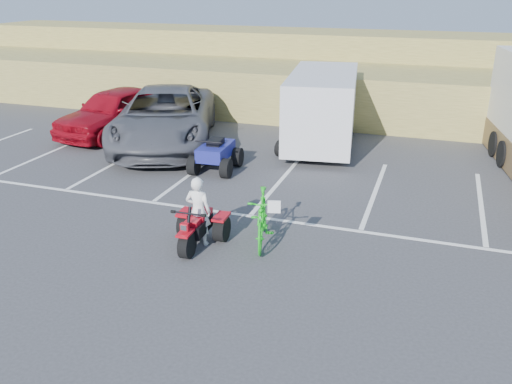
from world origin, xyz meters
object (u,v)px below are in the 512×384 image
(rider, at_px, (198,211))
(quad_atv_green, at_px, (301,155))
(red_car, at_px, (115,111))
(green_dirt_bike, at_px, (262,218))
(cargo_trailer, at_px, (322,107))
(quad_atv_blue, at_px, (216,170))
(grey_pickup, at_px, (165,117))
(red_trike_atv, at_px, (197,246))

(rider, relative_size, quad_atv_green, 1.01)
(red_car, distance_m, quad_atv_green, 7.29)
(green_dirt_bike, height_order, cargo_trailer, cargo_trailer)
(rider, bearing_deg, cargo_trailer, -98.26)
(rider, xyz_separation_m, red_car, (-6.74, 7.35, 0.08))
(green_dirt_bike, bearing_deg, quad_atv_blue, 109.90)
(green_dirt_bike, distance_m, cargo_trailer, 7.86)
(grey_pickup, distance_m, quad_atv_blue, 3.56)
(red_trike_atv, xyz_separation_m, quad_atv_blue, (-1.56, 4.80, 0.00))
(red_trike_atv, height_order, quad_atv_blue, quad_atv_blue)
(rider, bearing_deg, quad_atv_green, -96.32)
(rider, relative_size, grey_pickup, 0.22)
(green_dirt_bike, relative_size, grey_pickup, 0.28)
(red_trike_atv, xyz_separation_m, cargo_trailer, (0.86, 8.47, 1.36))
(rider, distance_m, quad_atv_green, 7.08)
(rider, height_order, red_car, red_car)
(red_car, xyz_separation_m, cargo_trailer, (7.61, 0.96, 0.50))
(grey_pickup, relative_size, quad_atv_blue, 4.14)
(rider, bearing_deg, green_dirt_bike, -160.91)
(red_trike_atv, xyz_separation_m, quad_atv_green, (0.48, 7.17, 0.00))
(red_trike_atv, relative_size, cargo_trailer, 0.27)
(quad_atv_blue, distance_m, quad_atv_green, 3.13)
(grey_pickup, distance_m, cargo_trailer, 5.44)
(grey_pickup, xyz_separation_m, red_car, (-2.43, 0.66, -0.11))
(red_trike_atv, height_order, rider, rider)
(quad_atv_blue, bearing_deg, quad_atv_green, 45.82)
(red_trike_atv, distance_m, quad_atv_blue, 5.05)
(cargo_trailer, distance_m, quad_atv_green, 1.91)
(green_dirt_bike, xyz_separation_m, cargo_trailer, (-0.42, 7.82, 0.77))
(red_car, relative_size, quad_atv_blue, 2.99)
(rider, distance_m, green_dirt_bike, 1.39)
(red_trike_atv, xyz_separation_m, rider, (-0.01, 0.15, 0.77))
(grey_pickup, relative_size, red_car, 1.38)
(red_car, height_order, cargo_trailer, cargo_trailer)
(red_trike_atv, xyz_separation_m, grey_pickup, (-4.32, 6.84, 0.97))
(red_car, distance_m, cargo_trailer, 7.69)
(red_trike_atv, relative_size, green_dirt_bike, 0.77)
(rider, bearing_deg, grey_pickup, -59.53)
(green_dirt_bike, relative_size, red_car, 0.39)
(red_car, bearing_deg, red_trike_atv, -38.80)
(green_dirt_bike, bearing_deg, rider, -173.02)
(red_trike_atv, distance_m, quad_atv_green, 7.19)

